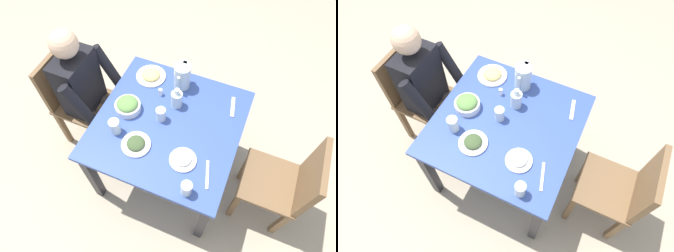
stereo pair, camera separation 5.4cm
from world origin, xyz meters
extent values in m
plane|color=tan|center=(0.00, 0.00, 0.00)|extent=(8.00, 8.00, 0.00)
cube|color=#334C99|center=(0.00, 0.00, 0.70)|extent=(0.96, 0.96, 0.03)
cube|color=#232328|center=(-0.43, -0.43, 0.34)|extent=(0.06, 0.06, 0.68)
cube|color=#232328|center=(0.43, -0.43, 0.34)|extent=(0.06, 0.06, 0.68)
cube|color=#232328|center=(-0.43, 0.43, 0.34)|extent=(0.06, 0.06, 0.68)
cube|color=#232328|center=(0.43, 0.43, 0.34)|extent=(0.06, 0.06, 0.68)
cube|color=brown|center=(-0.24, -0.95, 0.22)|extent=(0.04, 0.04, 0.44)
cube|color=brown|center=(0.10, -0.95, 0.22)|extent=(0.04, 0.04, 0.44)
cube|color=brown|center=(-0.24, -0.61, 0.22)|extent=(0.04, 0.04, 0.44)
cube|color=brown|center=(0.10, -0.61, 0.22)|extent=(0.04, 0.04, 0.44)
cube|color=brown|center=(-0.07, -0.78, 0.45)|extent=(0.40, 0.40, 0.03)
cube|color=brown|center=(-0.07, -0.96, 0.67)|extent=(0.38, 0.04, 0.42)
cube|color=brown|center=(0.19, 0.95, 0.22)|extent=(0.04, 0.04, 0.44)
cube|color=brown|center=(-0.15, 0.95, 0.22)|extent=(0.04, 0.04, 0.44)
cube|color=brown|center=(0.19, 0.61, 0.22)|extent=(0.04, 0.04, 0.44)
cube|color=brown|center=(-0.15, 0.61, 0.22)|extent=(0.04, 0.04, 0.44)
cube|color=brown|center=(0.02, 0.78, 0.45)|extent=(0.40, 0.40, 0.03)
cube|color=brown|center=(0.02, 0.96, 0.67)|extent=(0.38, 0.04, 0.42)
cube|color=black|center=(-0.07, -0.75, 0.71)|extent=(0.32, 0.20, 0.50)
sphere|color=#DBB28E|center=(-0.07, -0.75, 1.08)|extent=(0.19, 0.19, 0.19)
cylinder|color=#473D33|center=(-0.16, -0.56, 0.43)|extent=(0.11, 0.38, 0.11)
cylinder|color=#473D33|center=(-0.16, -0.37, 0.23)|extent=(0.10, 0.10, 0.46)
cylinder|color=black|center=(-0.27, -0.61, 0.74)|extent=(0.08, 0.23, 0.37)
cylinder|color=#473D33|center=(0.01, -0.56, 0.43)|extent=(0.11, 0.38, 0.11)
cylinder|color=#473D33|center=(0.01, -0.37, 0.23)|extent=(0.10, 0.10, 0.46)
cylinder|color=black|center=(0.13, -0.61, 0.74)|extent=(0.08, 0.23, 0.37)
cylinder|color=silver|center=(-0.34, -0.04, 0.81)|extent=(0.12, 0.12, 0.19)
cube|color=silver|center=(-0.27, -0.04, 0.82)|extent=(0.02, 0.02, 0.11)
cube|color=silver|center=(-0.40, -0.04, 0.89)|extent=(0.04, 0.03, 0.02)
cylinder|color=white|center=(0.00, -0.30, 0.74)|extent=(0.18, 0.18, 0.05)
ellipsoid|color=#608E47|center=(0.00, -0.30, 0.78)|extent=(0.14, 0.14, 0.06)
cylinder|color=white|center=(0.22, 0.19, 0.72)|extent=(0.17, 0.17, 0.01)
ellipsoid|color=white|center=(0.22, 0.19, 0.74)|extent=(0.11, 0.11, 0.05)
cylinder|color=white|center=(-0.33, -0.28, 0.72)|extent=(0.22, 0.22, 0.01)
ellipsoid|color=#E0C670|center=(-0.33, -0.28, 0.74)|extent=(0.14, 0.14, 0.05)
cylinder|color=white|center=(0.23, -0.13, 0.72)|extent=(0.19, 0.19, 0.01)
ellipsoid|color=#3D512D|center=(0.23, -0.13, 0.74)|extent=(0.12, 0.12, 0.04)
cylinder|color=silver|center=(-0.01, -0.06, 0.76)|extent=(0.07, 0.07, 0.10)
cylinder|color=silver|center=(0.19, -0.29, 0.77)|extent=(0.07, 0.07, 0.11)
cylinder|color=silver|center=(0.40, 0.28, 0.77)|extent=(0.07, 0.07, 0.11)
cylinder|color=silver|center=(-0.16, -0.01, 0.77)|extent=(0.08, 0.08, 0.12)
cylinder|color=white|center=(-0.16, -0.01, 0.75)|extent=(0.07, 0.07, 0.07)
cylinder|color=silver|center=(-0.16, -0.01, 0.85)|extent=(0.03, 0.03, 0.04)
cylinder|color=white|center=(-0.20, -0.15, 0.73)|extent=(0.03, 0.03, 0.04)
cylinder|color=#B2B2B7|center=(-0.20, -0.15, 0.76)|extent=(0.03, 0.03, 0.01)
cube|color=silver|center=(-0.29, 0.36, 0.72)|extent=(0.17, 0.06, 0.01)
cube|color=silver|center=(0.25, 0.36, 0.72)|extent=(0.18, 0.07, 0.01)
camera|label=1|loc=(0.96, 0.40, 2.33)|focal=30.55mm
camera|label=2|loc=(0.94, 0.45, 2.33)|focal=30.55mm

